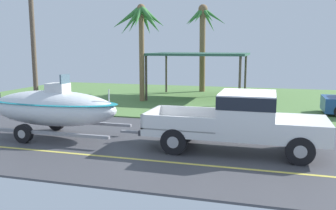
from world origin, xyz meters
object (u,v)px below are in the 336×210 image
(carport_awning, at_px, (199,55))
(palm_tree_mid, at_px, (142,25))
(pickup_truck_towing, at_px, (246,119))
(utility_pole, at_px, (33,34))
(palm_tree_near_left, at_px, (202,29))
(boat_on_trailer, at_px, (52,108))

(carport_awning, relative_size, palm_tree_mid, 1.06)
(pickup_truck_towing, bearing_deg, utility_pole, 156.57)
(palm_tree_mid, bearing_deg, carport_awning, 39.81)
(carport_awning, xyz_separation_m, utility_pole, (-7.22, -6.56, 1.14))
(pickup_truck_towing, bearing_deg, carport_awning, 108.30)
(pickup_truck_towing, distance_m, palm_tree_near_left, 15.47)
(carport_awning, relative_size, utility_pole, 0.81)
(pickup_truck_towing, distance_m, boat_on_trailer, 6.84)
(utility_pole, bearing_deg, boat_on_trailer, -49.08)
(boat_on_trailer, relative_size, utility_pole, 0.85)
(pickup_truck_towing, relative_size, boat_on_trailer, 0.91)
(palm_tree_near_left, height_order, palm_tree_mid, palm_tree_near_left)
(carport_awning, height_order, utility_pole, utility_pole)
(pickup_truck_towing, distance_m, palm_tree_mid, 11.62)
(boat_on_trailer, xyz_separation_m, utility_pole, (-4.12, 4.75, 2.79))
(boat_on_trailer, bearing_deg, carport_awning, 74.68)
(pickup_truck_towing, height_order, palm_tree_mid, palm_tree_mid)
(boat_on_trailer, height_order, utility_pole, utility_pole)
(boat_on_trailer, xyz_separation_m, palm_tree_mid, (0.20, 8.89, 3.40))
(carport_awning, bearing_deg, palm_tree_mid, -140.19)
(pickup_truck_towing, relative_size, palm_tree_near_left, 0.93)
(pickup_truck_towing, height_order, utility_pole, utility_pole)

